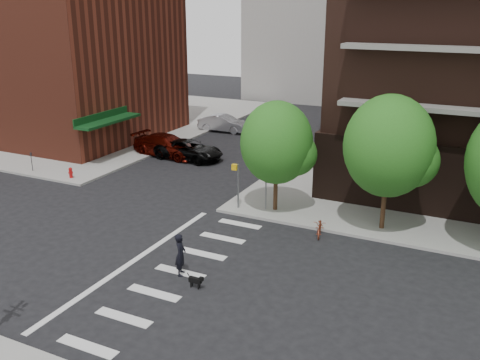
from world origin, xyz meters
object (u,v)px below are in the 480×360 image
(parked_car_maroon, at_px, (167,146))
(scooter, at_px, (320,227))
(dog_walker, at_px, (181,255))
(fire_hydrant, at_px, (71,172))
(parked_car_black, at_px, (189,150))
(parked_car_silver, at_px, (224,123))

(parked_car_maroon, bearing_deg, scooter, -114.93)
(dog_walker, bearing_deg, fire_hydrant, 38.09)
(parked_car_black, xyz_separation_m, scooter, (13.25, -9.03, -0.28))
(fire_hydrant, xyz_separation_m, parked_car_silver, (2.60, 17.06, 0.22))
(parked_car_silver, xyz_separation_m, scooter, (15.19, -18.36, -0.32))
(fire_hydrant, relative_size, scooter, 0.42)
(fire_hydrant, distance_m, dog_walker, 15.80)
(parked_car_black, xyz_separation_m, dog_walker, (9.10, -15.68, 0.22))
(parked_car_black, distance_m, dog_walker, 18.13)
(dog_walker, bearing_deg, parked_car_black, 8.46)
(parked_car_silver, distance_m, scooter, 23.83)
(parked_car_silver, height_order, scooter, parked_car_silver)
(scooter, bearing_deg, dog_walker, -136.14)
(parked_car_silver, bearing_deg, dog_walker, -159.05)
(parked_car_black, xyz_separation_m, parked_car_maroon, (-1.98, 0.07, 0.10))
(parked_car_silver, bearing_deg, parked_car_black, -171.15)
(scooter, bearing_deg, parked_car_silver, 115.40)
(scooter, distance_m, dog_walker, 7.85)
(parked_car_black, relative_size, parked_car_silver, 1.13)
(fire_hydrant, xyz_separation_m, parked_car_black, (4.54, 7.73, 0.19))
(parked_car_black, xyz_separation_m, parked_car_silver, (-1.94, 9.33, 0.04))
(parked_car_black, height_order, dog_walker, dog_walker)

